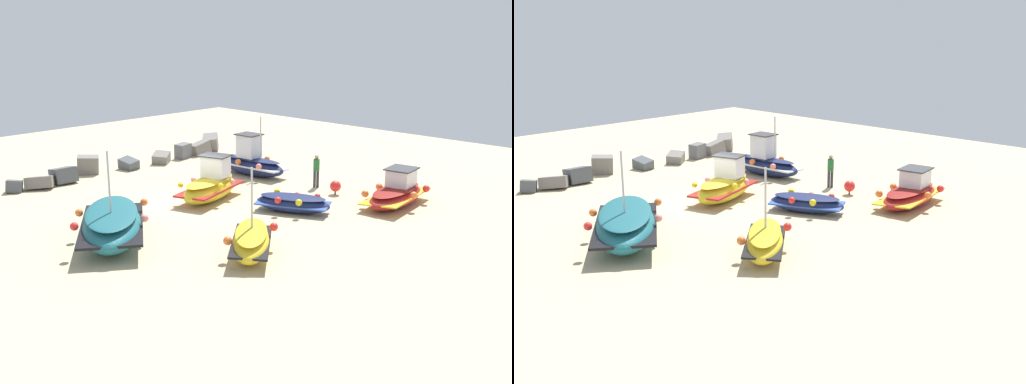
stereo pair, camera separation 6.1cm
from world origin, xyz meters
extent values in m
plane|color=#C6B289|center=(0.00, 0.00, 0.00)|extent=(45.92, 45.92, 0.00)
ellipsoid|color=#1E6670|center=(-5.71, -1.67, 0.64)|extent=(5.04, 5.75, 1.28)
cube|color=black|center=(-5.71, -1.67, 0.70)|extent=(4.98, 5.62, 0.11)
ellipsoid|color=#1A565F|center=(-5.71, -1.67, 1.17)|extent=(4.44, 5.06, 0.21)
cylinder|color=#B7B7BC|center=(-5.89, -1.92, 2.48)|extent=(0.08, 0.08, 2.40)
sphere|color=red|center=(-7.57, -2.09, 1.17)|extent=(0.31, 0.31, 0.31)
sphere|color=#EA7F75|center=(-4.98, -2.79, 1.03)|extent=(0.31, 0.31, 0.31)
sphere|color=orange|center=(-6.44, -0.55, 1.09)|extent=(0.31, 0.31, 0.31)
sphere|color=orange|center=(-3.85, -1.24, 1.12)|extent=(0.31, 0.31, 0.31)
ellipsoid|color=gold|center=(0.79, -0.15, 0.51)|extent=(4.32, 2.75, 1.05)
cube|color=maroon|center=(0.79, -0.15, 0.56)|extent=(4.18, 2.75, 0.11)
ellipsoid|color=gold|center=(0.79, -0.15, 0.94)|extent=(3.80, 2.41, 0.19)
cube|color=white|center=(1.31, 0.01, 1.53)|extent=(1.22, 1.41, 1.01)
cube|color=#333338|center=(1.31, 0.01, 2.07)|extent=(1.41, 1.64, 0.06)
sphere|color=yellow|center=(-0.56, 0.40, 0.91)|extent=(0.27, 0.27, 0.27)
sphere|color=yellow|center=(0.52, -1.19, 0.94)|extent=(0.27, 0.27, 0.27)
sphere|color=#EA7F75|center=(0.52, 0.73, 0.90)|extent=(0.27, 0.27, 0.27)
sphere|color=#EA7F75|center=(1.59, -0.86, 0.86)|extent=(0.27, 0.27, 0.27)
sphere|color=red|center=(1.59, 1.06, 0.96)|extent=(0.27, 0.27, 0.27)
ellipsoid|color=maroon|center=(6.13, -7.03, 0.41)|extent=(4.49, 2.38, 0.95)
cube|color=gold|center=(6.13, -7.03, 0.45)|extent=(4.33, 2.37, 0.19)
ellipsoid|color=maroon|center=(6.13, -7.03, 0.76)|extent=(3.95, 2.05, 0.24)
cube|color=white|center=(6.65, -6.95, 1.22)|extent=(1.37, 1.24, 0.79)
cube|color=#333338|center=(6.65, -6.95, 1.65)|extent=(1.59, 1.43, 0.06)
sphere|color=orange|center=(4.88, -6.17, 0.64)|extent=(0.34, 0.34, 0.34)
sphere|color=orange|center=(5.90, -8.08, 0.74)|extent=(0.34, 0.34, 0.34)
sphere|color=orange|center=(6.37, -5.97, 0.65)|extent=(0.34, 0.34, 0.34)
sphere|color=red|center=(7.38, -7.88, 0.71)|extent=(0.34, 0.34, 0.34)
ellipsoid|color=navy|center=(5.68, 1.73, 0.50)|extent=(1.72, 4.24, 1.07)
cube|color=white|center=(5.68, 1.73, 0.54)|extent=(1.71, 4.07, 0.17)
ellipsoid|color=#151E45|center=(5.68, 1.73, 0.91)|extent=(1.47, 3.72, 0.23)
cube|color=silver|center=(5.66, 2.00, 1.61)|extent=(1.03, 1.18, 1.24)
cube|color=#333338|center=(5.66, 2.00, 2.26)|extent=(1.20, 1.37, 0.06)
cylinder|color=#B7B7BC|center=(5.72, 1.18, 2.16)|extent=(0.08, 0.08, 2.34)
sphere|color=#EA7F75|center=(4.94, 0.59, 0.81)|extent=(0.32, 0.32, 0.32)
sphere|color=orange|center=(6.51, 1.43, 0.84)|extent=(0.32, 0.32, 0.32)
sphere|color=orange|center=(4.84, 2.03, 0.85)|extent=(0.32, 0.32, 0.32)
sphere|color=#EA7F75|center=(6.41, 2.87, 0.80)|extent=(0.32, 0.32, 0.32)
ellipsoid|color=gold|center=(-3.00, -6.55, 0.48)|extent=(3.77, 3.47, 1.01)
cube|color=black|center=(-3.00, -6.55, 0.52)|extent=(3.66, 3.38, 0.14)
ellipsoid|color=gold|center=(-3.00, -6.55, 0.87)|extent=(3.30, 3.03, 0.21)
cylinder|color=#B7B7BC|center=(-2.77, -6.35, 2.09)|extent=(0.08, 0.08, 2.29)
sphere|color=red|center=(-1.98, -6.74, 0.87)|extent=(0.33, 0.33, 0.33)
sphere|color=orange|center=(-4.01, -6.36, 0.76)|extent=(0.33, 0.33, 0.33)
ellipsoid|color=navy|center=(2.04, -4.25, 0.38)|extent=(2.52, 3.62, 0.83)
cube|color=#2D4C9E|center=(2.04, -4.25, 0.42)|extent=(2.46, 3.49, 0.14)
ellipsoid|color=#151E45|center=(2.04, -4.25, 0.70)|extent=(2.18, 3.17, 0.19)
sphere|color=yellow|center=(2.30, -3.09, 0.67)|extent=(0.30, 0.30, 0.30)
sphere|color=red|center=(1.20, -4.10, 0.69)|extent=(0.30, 0.30, 0.30)
sphere|color=red|center=(2.69, -3.96, 0.59)|extent=(0.30, 0.30, 0.30)
sphere|color=yellow|center=(1.59, -4.98, 0.68)|extent=(0.30, 0.30, 0.30)
sphere|color=red|center=(3.08, -4.83, 0.61)|extent=(0.30, 0.30, 0.30)
cylinder|color=#2D2D38|center=(6.02, -2.33, 0.44)|extent=(0.14, 0.14, 0.89)
cylinder|color=#2D2D38|center=(6.12, -2.45, 0.44)|extent=(0.14, 0.14, 0.89)
cylinder|color=#236B33|center=(6.07, -2.39, 1.19)|extent=(0.32, 0.32, 0.61)
sphere|color=tan|center=(6.07, -2.39, 1.61)|extent=(0.22, 0.22, 0.22)
cube|color=#4C5156|center=(-5.03, 7.95, 0.30)|extent=(1.04, 0.96, 0.75)
cube|color=slate|center=(-3.72, 7.81, 0.29)|extent=(1.87, 1.88, 0.86)
cube|color=#4C5156|center=(-2.36, 7.87, 0.40)|extent=(1.32, 1.48, 1.03)
cube|color=slate|center=(-0.45, 8.54, 0.51)|extent=(1.36, 1.33, 1.16)
cube|color=#4C5156|center=(1.80, 7.90, 0.29)|extent=(0.94, 1.19, 0.84)
cube|color=slate|center=(4.01, 7.73, 0.31)|extent=(1.45, 1.44, 0.84)
cube|color=slate|center=(5.82, 7.87, 0.46)|extent=(1.07, 0.87, 0.96)
cube|color=slate|center=(7.20, 7.84, 0.39)|extent=(1.37, 0.81, 1.05)
cube|color=slate|center=(8.71, 8.51, 0.47)|extent=(1.78, 1.69, 1.24)
cylinder|color=#3F3F42|center=(5.68, -3.91, 0.08)|extent=(0.08, 0.08, 0.15)
sphere|color=red|center=(5.68, -3.91, 0.43)|extent=(0.55, 0.55, 0.55)
camera|label=1|loc=(-18.45, -21.52, 8.42)|focal=43.83mm
camera|label=2|loc=(-18.41, -21.56, 8.42)|focal=43.83mm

